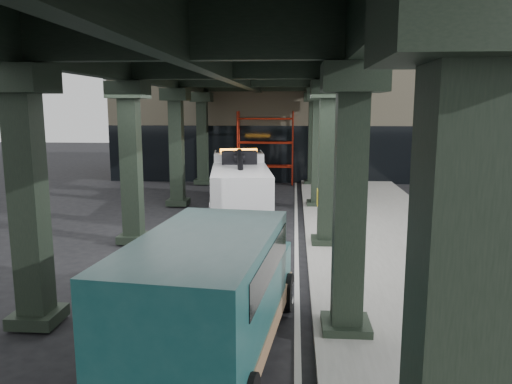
% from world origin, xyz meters
% --- Properties ---
extents(ground, '(90.00, 90.00, 0.00)m').
position_xyz_m(ground, '(0.00, 0.00, 0.00)').
color(ground, black).
rests_on(ground, ground).
extents(sidewalk, '(5.00, 40.00, 0.15)m').
position_xyz_m(sidewalk, '(4.50, 2.00, 0.07)').
color(sidewalk, gray).
rests_on(sidewalk, ground).
extents(lane_stripe, '(0.12, 38.00, 0.01)m').
position_xyz_m(lane_stripe, '(1.70, 2.00, 0.01)').
color(lane_stripe, silver).
rests_on(lane_stripe, ground).
extents(viaduct, '(7.40, 32.00, 6.40)m').
position_xyz_m(viaduct, '(-0.40, 2.00, 5.46)').
color(viaduct, black).
rests_on(viaduct, ground).
extents(building, '(22.00, 10.00, 8.00)m').
position_xyz_m(building, '(2.00, 20.00, 4.00)').
color(building, '#C6B793').
rests_on(building, ground).
extents(scaffolding, '(3.08, 0.88, 4.00)m').
position_xyz_m(scaffolding, '(0.00, 14.64, 2.11)').
color(scaffolding, '#AE200D').
rests_on(scaffolding, ground).
extents(tow_truck, '(3.11, 7.93, 2.54)m').
position_xyz_m(tow_truck, '(-0.66, 7.47, 1.24)').
color(tow_truck, black).
rests_on(tow_truck, ground).
extents(towed_van, '(2.73, 5.72, 2.24)m').
position_xyz_m(towed_van, '(0.24, -5.07, 1.20)').
color(towed_van, '#124243').
rests_on(towed_van, ground).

